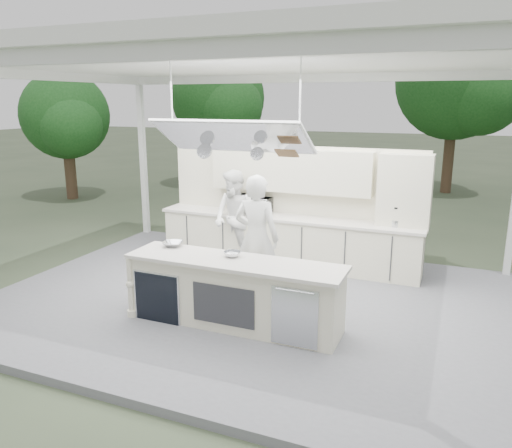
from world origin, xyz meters
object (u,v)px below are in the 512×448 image
at_px(demo_island, 233,292).
at_px(sous_chef, 235,218).
at_px(head_chef, 257,238).
at_px(back_counter, 287,240).

height_order(demo_island, sous_chef, sous_chef).
xyz_separation_m(demo_island, head_chef, (-0.06, 1.01, 0.52)).
bearing_deg(demo_island, back_counter, 93.63).
bearing_deg(sous_chef, head_chef, -31.43).
distance_m(head_chef, sous_chef, 1.76).
height_order(demo_island, head_chef, head_chef).
bearing_deg(back_counter, sous_chef, -156.99).
xyz_separation_m(back_counter, sous_chef, (-0.91, -0.39, 0.44)).
distance_m(back_counter, head_chef, 1.88).
bearing_deg(sous_chef, back_counter, 45.38).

